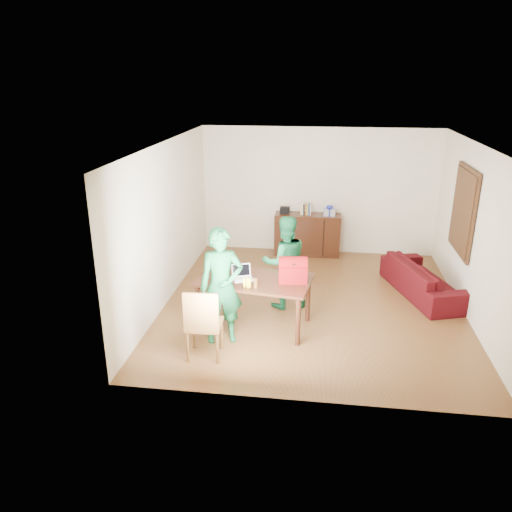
# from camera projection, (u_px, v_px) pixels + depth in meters

# --- Properties ---
(room) EXTENTS (5.20, 5.70, 2.90)m
(room) POSITION_uv_depth(u_px,v_px,m) (316.00, 229.00, 8.27)
(room) COLOR #412010
(room) RESTS_ON ground
(table) EXTENTS (1.82, 1.19, 0.80)m
(table) POSITION_uv_depth(u_px,v_px,m) (254.00, 285.00, 7.61)
(table) COLOR black
(table) RESTS_ON ground
(chair) EXTENTS (0.49, 0.47, 1.05)m
(chair) POSITION_uv_depth(u_px,v_px,m) (205.00, 337.00, 6.90)
(chair) COLOR brown
(chair) RESTS_ON ground
(person_near) EXTENTS (0.72, 0.57, 1.73)m
(person_near) POSITION_uv_depth(u_px,v_px,m) (221.00, 286.00, 7.15)
(person_near) COLOR #13592E
(person_near) RESTS_ON ground
(person_far) EXTENTS (0.92, 0.82, 1.58)m
(person_far) POSITION_uv_depth(u_px,v_px,m) (285.00, 262.00, 8.26)
(person_far) COLOR #155E34
(person_far) RESTS_ON ground
(laptop) EXTENTS (0.34, 0.29, 0.21)m
(laptop) POSITION_uv_depth(u_px,v_px,m) (243.00, 277.00, 7.52)
(laptop) COLOR white
(laptop) RESTS_ON table
(bananas) EXTENTS (0.19, 0.15, 0.06)m
(bananas) POSITION_uv_depth(u_px,v_px,m) (247.00, 286.00, 7.24)
(bananas) COLOR gold
(bananas) RESTS_ON table
(bottle) EXTENTS (0.06, 0.06, 0.18)m
(bottle) POSITION_uv_depth(u_px,v_px,m) (256.00, 282.00, 7.23)
(bottle) COLOR #553113
(bottle) RESTS_ON table
(red_bag) EXTENTS (0.45, 0.29, 0.31)m
(red_bag) POSITION_uv_depth(u_px,v_px,m) (293.00, 272.00, 7.42)
(red_bag) COLOR maroon
(red_bag) RESTS_ON table
(sofa) EXTENTS (1.37, 2.15, 0.58)m
(sofa) POSITION_uv_depth(u_px,v_px,m) (424.00, 279.00, 8.87)
(sofa) COLOR #400813
(sofa) RESTS_ON ground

